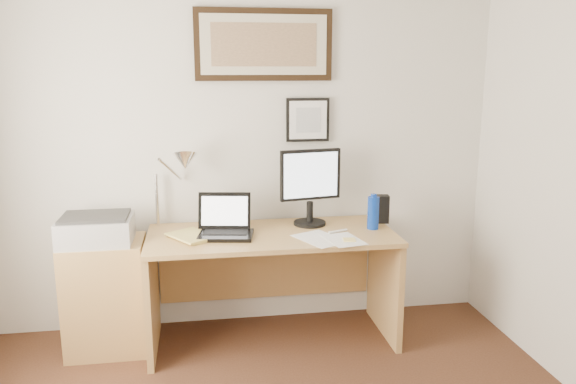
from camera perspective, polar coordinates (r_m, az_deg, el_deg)
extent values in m
cube|color=silver|center=(3.89, -4.61, 4.33)|extent=(3.50, 0.02, 2.50)
cube|color=#AA7F47|center=(3.85, -17.96, -10.00)|extent=(0.50, 0.40, 0.73)
cylinder|color=#0C33A4|center=(3.77, 8.64, -2.12)|extent=(0.08, 0.08, 0.22)
cylinder|color=#0C33A4|center=(3.74, 8.70, -0.35)|extent=(0.04, 0.04, 0.02)
cube|color=black|center=(3.93, 9.55, -1.71)|extent=(0.10, 0.09, 0.19)
cube|color=white|center=(3.54, 3.28, -4.76)|extent=(0.35, 0.40, 0.00)
cube|color=white|center=(3.53, 5.67, -4.85)|extent=(0.25, 0.32, 0.00)
cube|color=#FFE578|center=(3.51, 6.25, -4.85)|extent=(0.08, 0.08, 0.01)
cylinder|color=white|center=(3.68, 5.09, -3.99)|extent=(0.14, 0.06, 0.02)
imported|color=#D4C264|center=(3.54, -11.19, -4.79)|extent=(0.35, 0.37, 0.02)
cube|color=#AA7F47|center=(3.66, -1.67, -4.43)|extent=(1.60, 0.70, 0.03)
cube|color=#AA7F47|center=(3.77, -13.65, -10.31)|extent=(0.04, 0.65, 0.72)
cube|color=#AA7F47|center=(3.95, 9.80, -9.06)|extent=(0.04, 0.65, 0.72)
cube|color=#AA7F47|center=(4.06, -2.25, -6.94)|extent=(1.50, 0.03, 0.55)
cube|color=black|center=(3.59, -6.33, -4.39)|extent=(0.38, 0.29, 0.02)
cube|color=black|center=(3.61, -6.35, -4.05)|extent=(0.30, 0.18, 0.00)
cube|color=black|center=(3.68, -6.48, -1.89)|extent=(0.35, 0.13, 0.23)
cube|color=white|center=(3.68, -6.47, -1.92)|extent=(0.30, 0.10, 0.18)
cylinder|color=black|center=(3.86, 2.22, -3.17)|extent=(0.22, 0.22, 0.02)
cylinder|color=black|center=(3.83, 2.23, -2.02)|extent=(0.04, 0.04, 0.14)
cube|color=black|center=(3.77, 2.29, 1.78)|extent=(0.42, 0.11, 0.34)
cube|color=white|center=(3.75, 2.35, 1.72)|extent=(0.38, 0.07, 0.30)
cube|color=#ABABAE|center=(3.70, -18.91, -3.71)|extent=(0.44, 0.34, 0.16)
cube|color=#2F2F2F|center=(3.68, -19.01, -2.36)|extent=(0.40, 0.30, 0.02)
cylinder|color=silver|center=(3.87, -13.17, -0.82)|extent=(0.02, 0.02, 0.36)
cylinder|color=silver|center=(3.76, -11.88, 2.28)|extent=(0.15, 0.23, 0.19)
cone|color=silver|center=(3.69, -10.41, 3.09)|extent=(0.16, 0.18, 0.15)
cube|color=black|center=(3.85, -2.47, 14.72)|extent=(0.92, 0.03, 0.47)
cube|color=beige|center=(3.83, -2.44, 14.73)|extent=(0.84, 0.01, 0.39)
cube|color=#7F6349|center=(3.82, -2.43, 14.73)|extent=(0.70, 0.00, 0.28)
cube|color=black|center=(3.91, 2.01, 7.34)|extent=(0.30, 0.02, 0.30)
cube|color=white|center=(3.89, 2.06, 7.32)|extent=(0.26, 0.00, 0.26)
cube|color=#B1B6BB|center=(3.89, 2.07, 7.32)|extent=(0.17, 0.00, 0.17)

